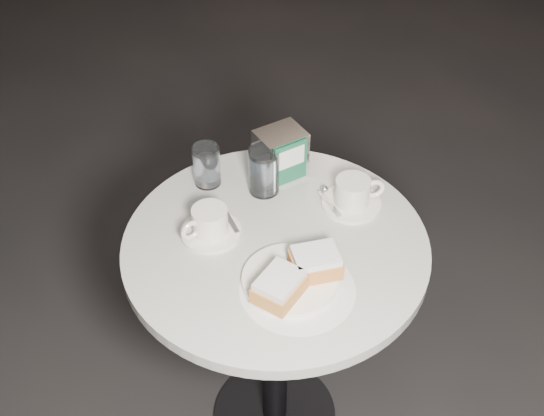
{
  "coord_description": "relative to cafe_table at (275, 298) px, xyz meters",
  "views": [
    {
      "loc": [
        -0.46,
        -1.0,
        1.84
      ],
      "look_at": [
        0.0,
        0.02,
        0.83
      ],
      "focal_mm": 45.0,
      "sensor_mm": 36.0,
      "label": 1
    }
  ],
  "objects": [
    {
      "name": "cafe_table",
      "position": [
        0.0,
        0.0,
        0.0
      ],
      "size": [
        0.7,
        0.7,
        0.74
      ],
      "color": "black",
      "rests_on": "ground"
    },
    {
      "name": "sugar_spill",
      "position": [
        -0.02,
        -0.15,
        0.2
      ],
      "size": [
        0.26,
        0.26,
        0.0
      ],
      "primitive_type": "cylinder",
      "rotation": [
        0.0,
        0.0,
        -0.06
      ],
      "color": "white",
      "rests_on": "cafe_table"
    },
    {
      "name": "beignet_plate",
      "position": [
        -0.02,
        -0.14,
        0.22
      ],
      "size": [
        0.25,
        0.25,
        0.07
      ],
      "rotation": [
        0.0,
        0.0,
        0.26
      ],
      "color": "white",
      "rests_on": "cafe_table"
    },
    {
      "name": "coffee_cup_left",
      "position": [
        -0.13,
        0.08,
        0.23
      ],
      "size": [
        0.17,
        0.17,
        0.07
      ],
      "rotation": [
        0.0,
        0.0,
        0.25
      ],
      "color": "white",
      "rests_on": "cafe_table"
    },
    {
      "name": "coffee_cup_right",
      "position": [
        0.22,
        0.04,
        0.23
      ],
      "size": [
        0.17,
        0.17,
        0.07
      ],
      "rotation": [
        0.0,
        0.0,
        -0.24
      ],
      "color": "white",
      "rests_on": "cafe_table"
    },
    {
      "name": "water_glass_left",
      "position": [
        -0.07,
        0.26,
        0.25
      ],
      "size": [
        0.09,
        0.09,
        0.11
      ],
      "rotation": [
        0.0,
        0.0,
        -0.38
      ],
      "color": "white",
      "rests_on": "cafe_table"
    },
    {
      "name": "water_glass_right",
      "position": [
        0.05,
        0.18,
        0.26
      ],
      "size": [
        0.09,
        0.09,
        0.12
      ],
      "rotation": [
        0.0,
        0.0,
        0.17
      ],
      "color": "silver",
      "rests_on": "cafe_table"
    },
    {
      "name": "napkin_dispenser",
      "position": [
        0.11,
        0.21,
        0.26
      ],
      "size": [
        0.12,
        0.11,
        0.13
      ],
      "rotation": [
        0.0,
        0.0,
        0.13
      ],
      "color": "white",
      "rests_on": "cafe_table"
    }
  ]
}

